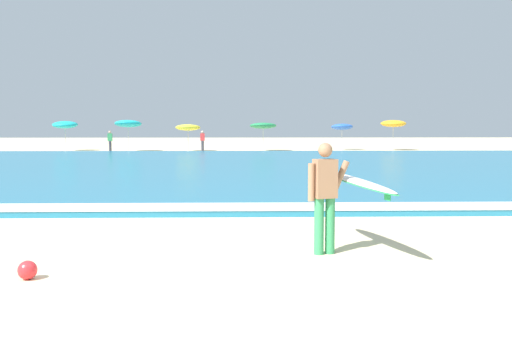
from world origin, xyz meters
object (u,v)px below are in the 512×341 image
Objects in this scene: beach_umbrella_4 at (342,127)px; beachgoer_near_row_left at (110,141)px; surfer_with_board at (339,188)px; beach_umbrella_0 at (65,125)px; beach_umbrella_1 at (128,124)px; beach_umbrella_3 at (263,126)px; beach_umbrella_5 at (393,124)px; beach_ball at (27,270)px; beachgoer_near_row_mid at (202,141)px; beach_umbrella_2 at (188,128)px.

beach_umbrella_4 is 18.01m from beachgoer_near_row_left.
beachgoer_near_row_left is (-11.18, 32.21, -0.19)m from surfer_with_board.
beachgoer_near_row_left is at bearing -30.21° from beach_umbrella_0.
beach_umbrella_3 is at bearing 1.98° from beach_umbrella_1.
beach_umbrella_5 is 21.82m from beachgoer_near_row_left.
beach_umbrella_3 is 35.55m from beach_ball.
beach_umbrella_5 reaches higher than beachgoer_near_row_mid.
beach_umbrella_2 is at bearing 136.12° from beachgoer_near_row_mid.
beach_ball is at bearing -106.34° from beach_umbrella_4.
surfer_with_board is 36.07m from beach_umbrella_4.
beach_umbrella_4 is (21.66, 0.94, -0.17)m from beach_umbrella_0.
surfer_with_board is 33.84m from beach_umbrella_3.
beach_umbrella_3 is at bearing 82.83° from beach_ball.
beach_umbrella_1 reaches higher than beach_umbrella_5.
beach_umbrella_0 is 0.98× the size of beach_umbrella_5.
beach_umbrella_0 reaches higher than beach_umbrella_2.
beach_umbrella_1 reaches higher than beachgoer_near_row_mid.
beach_ball is at bearing -162.08° from surfer_with_board.
surfer_with_board is at bearing -70.85° from beachgoer_near_row_left.
beachgoer_near_row_left is (-5.58, -1.39, -0.96)m from beach_umbrella_2.
beach_umbrella_2 is at bearing 14.01° from beachgoer_near_row_left.
beach_umbrella_2 is 12.25m from beach_umbrella_4.
surfer_with_board is at bearing -100.38° from beach_umbrella_4.
surfer_with_board is 1.57× the size of beachgoer_near_row_left.
beach_umbrella_1 is 10.23m from beach_umbrella_3.
beachgoer_near_row_left is (-11.31, -1.62, -1.10)m from beach_umbrella_3.
beach_umbrella_0 reaches higher than beach_umbrella_3.
beach_umbrella_1 is (5.06, -1.05, 0.08)m from beach_umbrella_0.
beach_umbrella_1 is 5.89m from beachgoer_near_row_mid.
beach_ball is (-10.80, -36.86, -1.73)m from beach_umbrella_4.
beach_umbrella_5 is at bearing 67.83° from beach_ball.
beach_umbrella_3 is 6.58m from beach_umbrella_4.
beachgoer_near_row_mid is at bearing -163.36° from beach_umbrella_3.
beach_umbrella_5 is (10.32, 0.97, 0.17)m from beach_umbrella_3.
beach_umbrella_1 reaches higher than beach_umbrella_4.
beach_umbrella_5 reaches higher than beach_umbrella_4.
beach_umbrella_2 reaches higher than beachgoer_near_row_left.
beach_umbrella_2 is 0.94× the size of beach_umbrella_3.
beachgoer_near_row_mid is 33.87m from beach_ball.
beachgoer_near_row_left is at bearing -177.79° from beachgoer_near_row_mid.
beach_umbrella_2 is 1.33× the size of beachgoer_near_row_mid.
beach_umbrella_2 is 5.74m from beach_umbrella_3.
beach_ball is (-4.43, -35.22, -1.82)m from beach_umbrella_3.
beach_umbrella_0 is at bearing 113.71° from surfer_with_board.
beach_umbrella_4 is at bearing 6.84° from beach_umbrella_1.
surfer_with_board is 34.10m from beachgoer_near_row_left.
beach_umbrella_0 is 9.45× the size of beach_ball.
beach_umbrella_2 is 16.10m from beach_umbrella_5.
beach_umbrella_1 reaches higher than beach_umbrella_3.
beach_umbrella_4 reaches higher than beach_ball.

